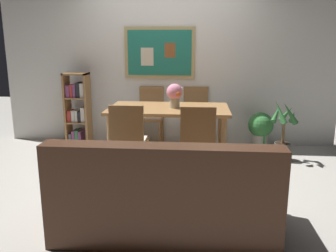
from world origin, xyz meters
name	(u,v)px	position (x,y,z in m)	size (l,w,h in m)	color
ground_plane	(158,173)	(0.00, 0.00, 0.00)	(12.00, 12.00, 0.00)	#B7B2A8
wall_back_with_painting	(168,61)	(0.00, 1.46, 1.30)	(5.20, 0.14, 2.60)	silver
dining_table	(169,114)	(0.09, 0.51, 0.65)	(1.58, 0.92, 0.74)	#9E7042
dining_chair_far_right	(195,112)	(0.44, 1.29, 0.54)	(0.40, 0.41, 0.91)	#9E7042
dining_chair_far_left	(151,111)	(-0.25, 1.28, 0.54)	(0.40, 0.41, 0.91)	#9E7042
dining_chair_near_left	(128,136)	(-0.30, -0.26, 0.54)	(0.40, 0.41, 0.91)	#9E7042
dining_chair_near_right	(198,138)	(0.48, -0.28, 0.54)	(0.40, 0.41, 0.91)	#9E7042
leather_couch	(165,198)	(0.22, -1.37, 0.31)	(1.80, 0.84, 0.84)	#472819
bookshelf	(78,111)	(-1.38, 1.14, 0.55)	(0.36, 0.28, 1.14)	#9E7042
potted_ivy	(260,128)	(1.41, 1.09, 0.34)	(0.37, 0.37, 0.59)	#B2ADA3
potted_palm	(283,135)	(1.64, 0.66, 0.35)	(0.37, 0.38, 0.84)	#4C4742
flower_vase	(175,94)	(0.17, 0.49, 0.92)	(0.22, 0.21, 0.32)	tan
tv_remote	(194,108)	(0.42, 0.41, 0.75)	(0.16, 0.10, 0.02)	black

